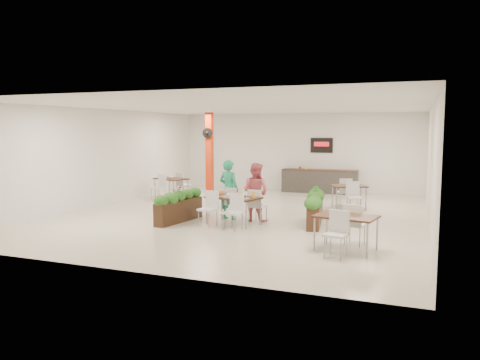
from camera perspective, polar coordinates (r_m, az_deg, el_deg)
name	(u,v)px	position (r m, az deg, el deg)	size (l,w,h in m)	color
ground	(248,215)	(13.99, 0.99, -4.28)	(12.00, 12.00, 0.00)	beige
room_shell	(248,148)	(13.77, 1.00, 3.96)	(10.10, 12.10, 3.22)	white
red_column	(209,152)	(18.43, -3.75, 3.38)	(0.40, 0.41, 3.20)	red
service_counter	(319,181)	(19.06, 9.66, -0.07)	(3.00, 0.64, 2.20)	#2C2927
main_table	(233,201)	(12.51, -0.86, -2.58)	(1.56, 1.86, 0.92)	black
diner_man	(229,190)	(13.23, -1.38, -1.18)	(0.62, 0.41, 1.69)	#249D71
diner_woman	(255,192)	(12.95, 1.90, -1.48)	(0.79, 0.62, 1.63)	#E0636D
planter_left	(179,204)	(13.00, -7.46, -2.87)	(0.63, 1.91, 1.00)	black
planter_right	(315,206)	(12.67, 9.15, -3.16)	(0.63, 1.98, 1.04)	black
side_table_a	(171,181)	(17.44, -8.39, -0.17)	(1.40, 1.66, 0.92)	black
side_table_b	(349,189)	(15.44, 13.16, -1.13)	(1.25, 1.66, 0.92)	black
side_table_c	(346,221)	(10.08, 12.80, -4.91)	(1.37, 1.67, 0.92)	black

